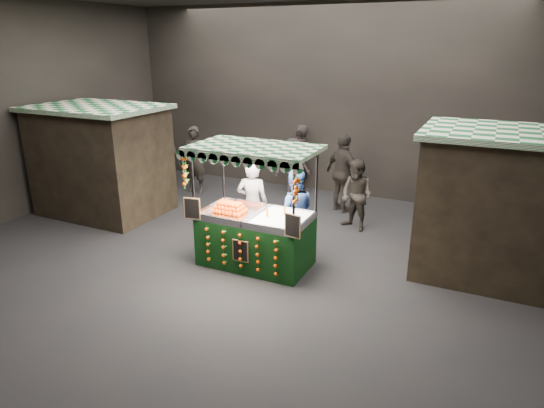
% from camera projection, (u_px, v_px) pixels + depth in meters
% --- Properties ---
extents(ground, '(12.00, 12.00, 0.00)m').
position_uv_depth(ground, '(243.00, 260.00, 9.11)').
color(ground, black).
rests_on(ground, ground).
extents(market_hall, '(12.10, 10.10, 5.05)m').
position_uv_depth(market_hall, '(239.00, 80.00, 8.02)').
color(market_hall, black).
rests_on(market_hall, ground).
extents(neighbour_stall_left, '(3.00, 2.20, 2.60)m').
position_uv_depth(neighbour_stall_left, '(102.00, 160.00, 11.34)').
color(neighbour_stall_left, black).
rests_on(neighbour_stall_left, ground).
extents(neighbour_stall_right, '(3.00, 2.20, 2.60)m').
position_uv_depth(neighbour_stall_right, '(506.00, 205.00, 8.17)').
color(neighbour_stall_right, black).
rests_on(neighbour_stall_right, ground).
extents(juice_stall, '(2.34, 1.38, 2.27)m').
position_uv_depth(juice_stall, '(255.00, 230.00, 8.71)').
color(juice_stall, black).
rests_on(juice_stall, ground).
extents(vendor_grey, '(0.73, 0.58, 1.75)m').
position_uv_depth(vendor_grey, '(252.00, 203.00, 9.62)').
color(vendor_grey, gray).
rests_on(vendor_grey, ground).
extents(vendor_blue, '(1.01, 0.92, 1.68)m').
position_uv_depth(vendor_blue, '(294.00, 211.00, 9.26)').
color(vendor_blue, '#2B498C').
rests_on(vendor_blue, ground).
extents(shopper_0, '(0.73, 0.54, 1.84)m').
position_uv_depth(shopper_0, '(195.00, 160.00, 13.02)').
color(shopper_0, black).
rests_on(shopper_0, ground).
extents(shopper_1, '(0.95, 0.87, 1.59)m').
position_uv_depth(shopper_1, '(357.00, 195.00, 10.38)').
color(shopper_1, '#292521').
rests_on(shopper_1, ground).
extents(shopper_2, '(1.21, 0.99, 1.93)m').
position_uv_depth(shopper_2, '(343.00, 173.00, 11.47)').
color(shopper_2, '#2C2723').
rests_on(shopper_2, ground).
extents(shopper_3, '(1.16, 1.04, 1.55)m').
position_uv_depth(shopper_3, '(293.00, 166.00, 12.88)').
color(shopper_3, '#2A2322').
rests_on(shopper_3, ground).
extents(shopper_4, '(0.95, 0.79, 1.67)m').
position_uv_depth(shopper_4, '(166.00, 157.00, 13.70)').
color(shopper_4, black).
rests_on(shopper_4, ground).
extents(shopper_5, '(1.18, 1.56, 1.64)m').
position_uv_depth(shopper_5, '(438.00, 187.00, 10.88)').
color(shopper_5, black).
rests_on(shopper_5, ground).
extents(shopper_6, '(0.48, 0.70, 1.88)m').
position_uv_depth(shopper_6, '(299.00, 159.00, 13.04)').
color(shopper_6, black).
rests_on(shopper_6, ground).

